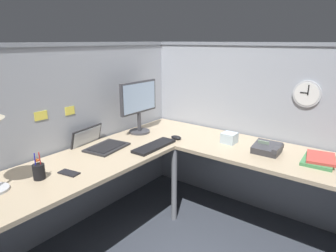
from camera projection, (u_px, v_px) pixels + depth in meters
The scene contains 16 objects.
ground_plane at pixel (178, 234), 2.53m from camera, with size 6.80×6.80×0.00m, color #383D47.
cubicle_wall_back at pixel (72, 138), 2.54m from camera, with size 2.57×0.12×1.58m.
cubicle_wall_right at pixel (254, 128), 2.82m from camera, with size 0.12×2.37×1.58m.
desk at pixel (173, 174), 2.22m from camera, with size 2.35×2.15×0.73m.
monitor at pixel (139, 103), 2.80m from camera, with size 0.46×0.20×0.50m.
laptop at pixel (98, 144), 2.50m from camera, with size 0.39×0.43×0.22m.
keyboard at pixel (154, 146), 2.48m from camera, with size 0.43×0.14×0.02m, color black.
computer_mouse at pixel (176, 137), 2.68m from camera, with size 0.06×0.10×0.03m, color black.
pen_cup at pixel (39, 171), 1.91m from camera, with size 0.08×0.08×0.18m.
cell_phone at pixel (69, 173), 1.99m from camera, with size 0.07×0.14×0.01m, color black.
office_phone at pixel (268, 149), 2.35m from camera, with size 0.19×0.21×0.11m.
book_stack at pixel (319, 160), 2.18m from camera, with size 0.31×0.24×0.04m.
tissue_box at pixel (229, 138), 2.58m from camera, with size 0.12×0.12×0.09m, color silver.
wall_clock at pixel (307, 94), 2.42m from camera, with size 0.04×0.22×0.22m.
pinned_note_leftmost at pixel (41, 116), 2.22m from camera, with size 0.10×0.00×0.07m, color #EAD84C.
pinned_note_rightmost at pixel (70, 111), 2.42m from camera, with size 0.09×0.00×0.07m, color #EAD84C.
Camera 1 is at (-1.78, -1.24, 1.60)m, focal length 31.64 mm.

